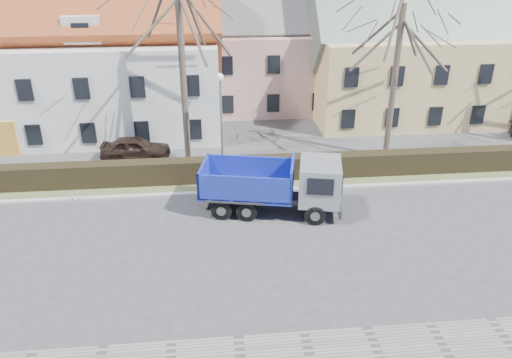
{
  "coord_description": "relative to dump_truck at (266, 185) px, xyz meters",
  "views": [
    {
      "loc": [
        -0.65,
        -18.78,
        12.15
      ],
      "look_at": [
        1.46,
        2.85,
        1.6
      ],
      "focal_mm": 35.0,
      "sensor_mm": 36.0,
      "label": 1
    }
  ],
  "objects": [
    {
      "name": "building_yellow",
      "position": [
        14.08,
        14.45,
        2.84
      ],
      "size": [
        18.8,
        10.8,
        8.5
      ],
      "primitive_type": null,
      "color": "#D5B575",
      "rests_on": "ground"
    },
    {
      "name": "dump_truck",
      "position": [
        0.0,
        0.0,
        0.0
      ],
      "size": [
        7.41,
        4.0,
        2.81
      ],
      "primitive_type": null,
      "rotation": [
        0.0,
        0.0,
        -0.21
      ],
      "color": "#152395",
      "rests_on": "ground"
    },
    {
      "name": "parked_car_a",
      "position": [
        -7.09,
        7.08,
        -0.7
      ],
      "size": [
        4.21,
        1.87,
        1.41
      ],
      "primitive_type": "imported",
      "rotation": [
        0.0,
        0.0,
        1.52
      ],
      "color": "black",
      "rests_on": "ground"
    },
    {
      "name": "building_white",
      "position": [
        -14.92,
        13.45,
        3.34
      ],
      "size": [
        26.8,
        10.8,
        9.5
      ],
      "primitive_type": null,
      "color": "silver",
      "rests_on": "ground"
    },
    {
      "name": "hedge",
      "position": [
        -1.92,
        3.45,
        -0.76
      ],
      "size": [
        60.0,
        0.9,
        1.3
      ],
      "primitive_type": "cube",
      "color": "black",
      "rests_on": "ground"
    },
    {
      "name": "cart_frame",
      "position": [
        -9.74,
        1.91,
        -1.13
      ],
      "size": [
        0.64,
        0.41,
        0.56
      ],
      "primitive_type": null,
      "rotation": [
        0.0,
        0.0,
        0.1
      ],
      "color": "silver",
      "rests_on": "ground"
    },
    {
      "name": "tree_1",
      "position": [
        -3.92,
        5.95,
        4.92
      ],
      "size": [
        9.2,
        9.2,
        12.65
      ],
      "primitive_type": null,
      "color": "#4E4036",
      "rests_on": "ground"
    },
    {
      "name": "tree_2",
      "position": [
        8.08,
        5.95,
        4.09
      ],
      "size": [
        8.0,
        8.0,
        11.0
      ],
      "primitive_type": null,
      "color": "#4E4036",
      "rests_on": "ground"
    },
    {
      "name": "curb_far",
      "position": [
        -1.92,
        2.05,
        -1.35
      ],
      "size": [
        80.0,
        0.3,
        0.12
      ],
      "primitive_type": "cube",
      "color": "#A9A8A4",
      "rests_on": "ground"
    },
    {
      "name": "ground",
      "position": [
        -1.92,
        -2.55,
        -1.41
      ],
      "size": [
        120.0,
        120.0,
        0.0
      ],
      "primitive_type": "plane",
      "color": "#3E3D40"
    },
    {
      "name": "building_pink",
      "position": [
        2.08,
        17.45,
        2.59
      ],
      "size": [
        10.8,
        8.8,
        8.0
      ],
      "primitive_type": null,
      "color": "tan",
      "rests_on": "ground"
    },
    {
      "name": "streetlight",
      "position": [
        -1.94,
        4.45,
        1.53
      ],
      "size": [
        0.46,
        0.46,
        5.86
      ],
      "primitive_type": null,
      "color": "gray",
      "rests_on": "ground"
    },
    {
      "name": "grass_strip",
      "position": [
        -1.92,
        3.65,
        -1.36
      ],
      "size": [
        80.0,
        3.0,
        0.1
      ],
      "primitive_type": "cube",
      "color": "#515B33",
      "rests_on": "ground"
    }
  ]
}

